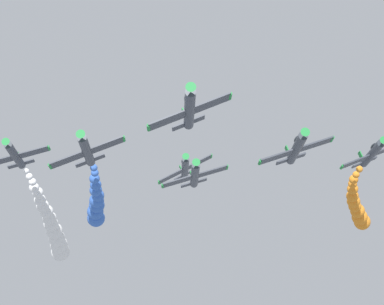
{
  "coord_description": "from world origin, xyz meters",
  "views": [
    {
      "loc": [
        2.28,
        85.12,
        74.62
      ],
      "look_at": [
        0.0,
        0.0,
        103.09
      ],
      "focal_mm": 65.12,
      "sensor_mm": 36.0,
      "label": 1
    }
  ],
  "objects": [
    {
      "name": "airplane_high_slot",
      "position": [
        0.6,
        -18.01,
        106.7
      ],
      "size": [
        8.6,
        10.35,
        4.82
      ],
      "rotation": [
        0.0,
        0.49,
        0.0
      ],
      "color": "#333842"
    },
    {
      "name": "airplane_left_inner",
      "position": [
        -12.12,
        8.04,
        101.09
      ],
      "size": [
        9.16,
        10.35,
        3.5
      ],
      "rotation": [
        0.0,
        0.33,
        0.0
      ],
      "color": "#333842"
    },
    {
      "name": "airplane_trailing",
      "position": [
        24.07,
        -5.55,
        104.41
      ],
      "size": [
        9.25,
        10.35,
        3.37
      ],
      "rotation": [
        0.0,
        0.3,
        0.0
      ],
      "color": "#333842"
    },
    {
      "name": "smoke_trail_right_inner",
      "position": [
        13.61,
        -13.58,
        99.45
      ],
      "size": [
        3.4,
        20.55,
        4.03
      ],
      "color": "blue"
    },
    {
      "name": "airplane_right_inner",
      "position": [
        12.62,
        7.57,
        100.79
      ],
      "size": [
        8.97,
        10.35,
        3.99
      ],
      "rotation": [
        0.0,
        0.39,
        0.0
      ],
      "color": "#333842"
    },
    {
      "name": "airplane_lead",
      "position": [
        0.77,
        18.76,
        101.6
      ],
      "size": [
        8.93,
        10.35,
        4.08
      ],
      "rotation": [
        0.0,
        0.4,
        0.0
      ],
      "color": "#333842"
    },
    {
      "name": "smoke_trail_right_outer",
      "position": [
        -29.38,
        -30.69,
        103.34
      ],
      "size": [
        8.36,
        25.54,
        4.61
      ],
      "color": "orange"
    },
    {
      "name": "airplane_right_outer",
      "position": [
        -25.16,
        -5.56,
        105.08
      ],
      "size": [
        9.0,
        10.35,
        3.9
      ],
      "rotation": [
        0.0,
        0.38,
        0.0
      ],
      "color": "#333842"
    },
    {
      "name": "smoke_trail_trailing",
      "position": [
        23.5,
        -36.32,
        100.33
      ],
      "size": [
        3.51,
        32.9,
        8.44
      ],
      "color": "white"
    },
    {
      "name": "airplane_left_outer",
      "position": [
        -0.52,
        -5.22,
        101.72
      ],
      "size": [
        9.24,
        10.35,
        3.39
      ],
      "rotation": [
        0.0,
        0.3,
        0.0
      ],
      "color": "#333842"
    }
  ]
}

